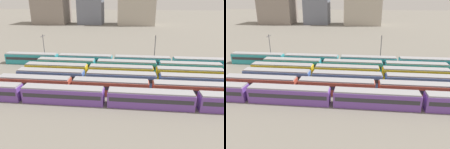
# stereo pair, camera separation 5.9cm
# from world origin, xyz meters

# --- Properties ---
(ground_plane) EXTENTS (600.00, 600.00, 0.00)m
(ground_plane) POSITION_xyz_m (0.00, 13.00, 0.00)
(ground_plane) COLOR slate
(train_track_0) EXTENTS (112.50, 3.06, 3.75)m
(train_track_0) POSITION_xyz_m (35.55, 0.00, 1.90)
(train_track_0) COLOR #6B429E
(train_track_0) RESTS_ON ground_plane
(train_track_2) EXTENTS (74.70, 3.06, 3.75)m
(train_track_2) POSITION_xyz_m (28.66, 10.40, 1.90)
(train_track_2) COLOR #4C70BC
(train_track_2) RESTS_ON ground_plane
(train_track_3) EXTENTS (74.70, 3.06, 3.75)m
(train_track_3) POSITION_xyz_m (28.31, 15.60, 1.90)
(train_track_3) COLOR yellow
(train_track_3) RESTS_ON ground_plane
(train_track_4) EXTENTS (112.50, 3.06, 3.75)m
(train_track_4) POSITION_xyz_m (48.53, 20.80, 1.90)
(train_track_4) COLOR teal
(train_track_4) RESTS_ON ground_plane
(train_track_5) EXTENTS (112.50, 3.06, 3.75)m
(train_track_5) POSITION_xyz_m (34.55, 26.00, 1.90)
(train_track_5) COLOR teal
(train_track_5) RESTS_ON ground_plane
(catenary_pole_1) EXTENTS (0.24, 3.20, 9.62)m
(catenary_pole_1) POSITION_xyz_m (-9.39, 29.28, 5.35)
(catenary_pole_1) COLOR #4C4C51
(catenary_pole_1) RESTS_ON ground_plane
(catenary_pole_3) EXTENTS (0.24, 3.20, 10.09)m
(catenary_pole_3) POSITION_xyz_m (29.25, 29.24, 5.59)
(catenary_pole_3) COLOR #4C4C51
(catenary_pole_3) RESTS_ON ground_plane
(distant_building_0) EXTENTS (26.89, 21.96, 24.04)m
(distant_building_0) POSITION_xyz_m (-46.56, 133.29, 12.02)
(distant_building_0) COLOR gray
(distant_building_0) RESTS_ON ground_plane
(distant_building_2) EXTENTS (28.52, 20.39, 33.47)m
(distant_building_2) POSITION_xyz_m (23.30, 133.29, 16.74)
(distant_building_2) COLOR #B2A899
(distant_building_2) RESTS_ON ground_plane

